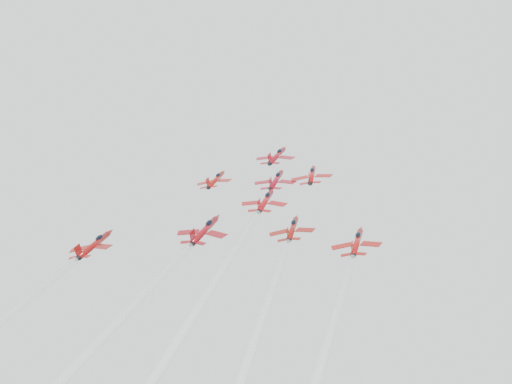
% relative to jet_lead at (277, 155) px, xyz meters
% --- Properties ---
extents(jet_lead, '(10.20, 12.97, 8.57)m').
position_rel_jet_lead_xyz_m(jet_lead, '(0.00, 0.00, 0.00)').
color(jet_lead, maroon).
extents(jet_row2_left, '(8.82, 11.21, 7.41)m').
position_rel_jet_lead_xyz_m(jet_row2_left, '(-11.40, -12.59, -7.79)').
color(jet_row2_left, '#A6160F').
extents(jet_row2_center, '(9.72, 12.35, 8.16)m').
position_rel_jet_lead_xyz_m(jet_row2_center, '(3.97, -14.84, -9.18)').
color(jet_row2_center, maroon).
extents(jet_row2_right, '(9.42, 11.97, 7.91)m').
position_rel_jet_lead_xyz_m(jet_row2_right, '(11.83, -13.32, -8.24)').
color(jet_row2_right, '#B11011').
extents(jet_center, '(9.74, 90.67, 56.70)m').
position_rel_jet_lead_xyz_m(jet_center, '(4.56, -65.38, -40.48)').
color(jet_center, '#B01014').
extents(jet_rear_right, '(8.64, 80.37, 50.26)m').
position_rel_jet_lead_xyz_m(jet_rear_right, '(13.38, -72.91, -45.14)').
color(jet_rear_right, maroon).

